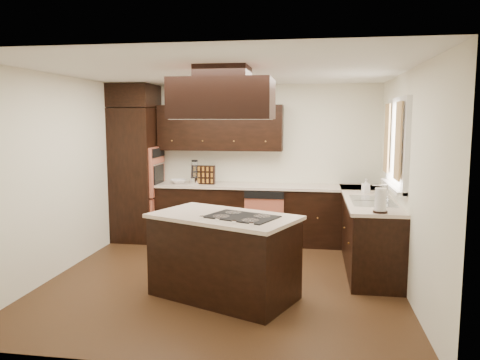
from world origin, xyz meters
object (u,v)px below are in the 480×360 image
(island, at_px, (224,258))
(range_hood, at_px, (223,99))
(spice_rack, at_px, (204,175))
(oven_column, at_px, (136,174))

(island, relative_size, range_hood, 1.43)
(spice_rack, bearing_deg, oven_column, -172.72)
(island, relative_size, spice_rack, 4.22)
(oven_column, xyz_separation_m, spice_rack, (1.11, 0.06, 0.01))
(spice_rack, bearing_deg, range_hood, -67.27)
(island, distance_m, range_hood, 1.72)
(oven_column, distance_m, range_hood, 3.13)
(island, bearing_deg, oven_column, 152.76)
(island, height_order, range_hood, range_hood)
(range_hood, xyz_separation_m, spice_rack, (-0.76, 2.31, -1.09))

